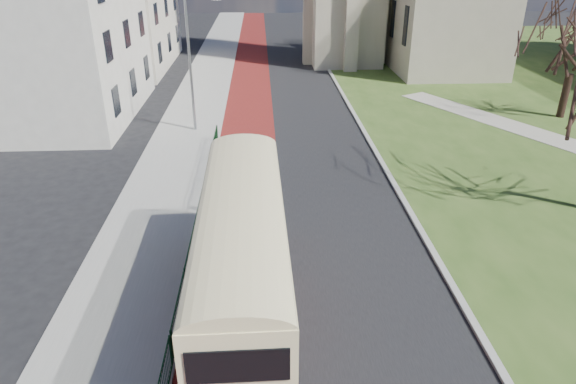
{
  "coord_description": "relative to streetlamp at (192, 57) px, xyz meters",
  "views": [
    {
      "loc": [
        -0.32,
        -13.15,
        10.63
      ],
      "look_at": [
        0.64,
        4.7,
        2.0
      ],
      "focal_mm": 32.0,
      "sensor_mm": 36.0,
      "label": 1
    }
  ],
  "objects": [
    {
      "name": "street_block_near",
      "position": [
        -9.65,
        4.0,
        1.92
      ],
      "size": [
        10.3,
        14.3,
        13.0
      ],
      "color": "beige",
      "rests_on": "ground"
    },
    {
      "name": "ground",
      "position": [
        4.35,
        -18.0,
        -4.59
      ],
      "size": [
        160.0,
        160.0,
        0.0
      ],
      "primitive_type": "plane",
      "color": "black",
      "rests_on": "ground"
    },
    {
      "name": "pavement_west",
      "position": [
        -0.65,
        2.0,
        -4.53
      ],
      "size": [
        4.0,
        120.0,
        0.12
      ],
      "primitive_type": "cube",
      "color": "gray",
      "rests_on": "ground"
    },
    {
      "name": "pedestrian_railing",
      "position": [
        1.4,
        -14.0,
        -4.04
      ],
      "size": [
        0.07,
        24.0,
        1.12
      ],
      "color": "#0B3317",
      "rests_on": "ground"
    },
    {
      "name": "kerb_west",
      "position": [
        1.35,
        2.0,
        -4.53
      ],
      "size": [
        0.25,
        120.0,
        0.13
      ],
      "primitive_type": "cube",
      "color": "#999993",
      "rests_on": "ground"
    },
    {
      "name": "road_carriageway",
      "position": [
        5.85,
        2.0,
        -4.59
      ],
      "size": [
        9.0,
        120.0,
        0.01
      ],
      "primitive_type": "cube",
      "color": "black",
      "rests_on": "ground"
    },
    {
      "name": "kerb_east",
      "position": [
        10.45,
        4.0,
        -4.53
      ],
      "size": [
        0.25,
        80.0,
        0.13
      ],
      "primitive_type": "cube",
      "color": "#999993",
      "rests_on": "ground"
    },
    {
      "name": "streetlamp",
      "position": [
        0.0,
        0.0,
        0.0
      ],
      "size": [
        2.13,
        0.18,
        8.0
      ],
      "color": "gray",
      "rests_on": "pavement_west"
    },
    {
      "name": "street_block_far",
      "position": [
        -9.65,
        20.0,
        1.17
      ],
      "size": [
        10.3,
        16.3,
        11.5
      ],
      "color": "beige",
      "rests_on": "ground"
    },
    {
      "name": "bus",
      "position": [
        3.41,
        -18.56,
        -2.14
      ],
      "size": [
        2.5,
        10.31,
        4.29
      ],
      "rotation": [
        0.0,
        0.0,
        0.01
      ],
      "color": "#9D240E",
      "rests_on": "ground"
    },
    {
      "name": "bus_lane",
      "position": [
        3.15,
        2.0,
        -4.59
      ],
      "size": [
        3.4,
        120.0,
        0.01
      ],
      "primitive_type": "cube",
      "color": "#591414",
      "rests_on": "ground"
    }
  ]
}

